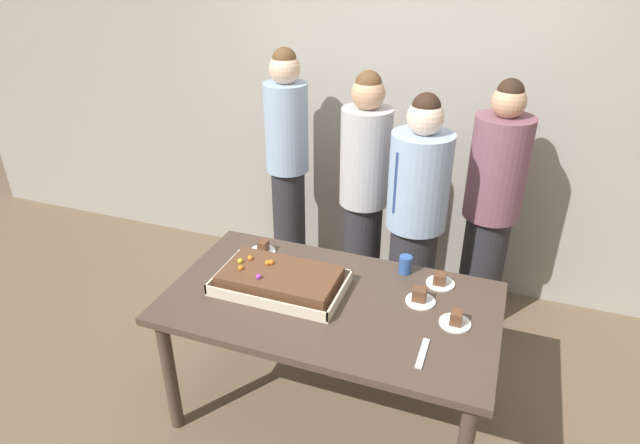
{
  "coord_description": "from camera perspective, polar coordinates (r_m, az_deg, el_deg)",
  "views": [
    {
      "loc": [
        0.72,
        -2.12,
        2.4
      ],
      "look_at": [
        -0.11,
        0.15,
        1.11
      ],
      "focal_mm": 30.5,
      "sensor_mm": 36.0,
      "label": 1
    }
  ],
  "objects": [
    {
      "name": "person_striped_tie_right",
      "position": [
        3.34,
        9.97,
        -0.16
      ],
      "size": [
        0.36,
        0.36,
        1.64
      ],
      "rotation": [
        0.0,
        0.0,
        -2.17
      ],
      "color": "#28282D",
      "rests_on": "ground_plane"
    },
    {
      "name": "person_serving_front",
      "position": [
        3.59,
        17.53,
        1.38
      ],
      "size": [
        0.35,
        0.35,
        1.68
      ],
      "rotation": [
        0.0,
        0.0,
        -2.28
      ],
      "color": "#28282D",
      "rests_on": "ground_plane"
    },
    {
      "name": "person_far_right_suit",
      "position": [
        3.89,
        -3.42,
        5.83
      ],
      "size": [
        0.3,
        0.3,
        1.76
      ],
      "rotation": [
        0.0,
        0.0,
        -1.2
      ],
      "color": "#28282D",
      "rests_on": "ground_plane"
    },
    {
      "name": "interior_back_panel",
      "position": [
        3.89,
        9.25,
        14.31
      ],
      "size": [
        8.0,
        0.12,
        3.0
      ],
      "primitive_type": "cube",
      "color": "#9E998E",
      "rests_on": "ground_plane"
    },
    {
      "name": "plated_slice_far_left",
      "position": [
        2.94,
        12.48,
        -6.07
      ],
      "size": [
        0.15,
        0.15,
        0.07
      ],
      "color": "white",
      "rests_on": "party_table"
    },
    {
      "name": "party_table",
      "position": [
        2.82,
        1.1,
        -9.66
      ],
      "size": [
        1.66,
        0.94,
        0.76
      ],
      "color": "#47382D",
      "rests_on": "ground_plane"
    },
    {
      "name": "cake_server_utensil",
      "position": [
        2.49,
        10.71,
        -13.38
      ],
      "size": [
        0.03,
        0.2,
        0.01
      ],
      "primitive_type": "cube",
      "color": "silver",
      "rests_on": "party_table"
    },
    {
      "name": "plated_slice_far_right",
      "position": [
        2.68,
        14.04,
        -9.95
      ],
      "size": [
        0.15,
        0.15,
        0.07
      ],
      "color": "white",
      "rests_on": "party_table"
    },
    {
      "name": "drink_cup_nearest",
      "position": [
        2.98,
        8.94,
        -4.43
      ],
      "size": [
        0.07,
        0.07,
        0.1
      ],
      "primitive_type": "cylinder",
      "color": "#2D5199",
      "rests_on": "party_table"
    },
    {
      "name": "plated_slice_near_left",
      "position": [
        3.16,
        -6.01,
        -2.83
      ],
      "size": [
        0.15,
        0.15,
        0.07
      ],
      "color": "white",
      "rests_on": "party_table"
    },
    {
      "name": "plated_slice_near_right",
      "position": [
        2.79,
        10.44,
        -7.78
      ],
      "size": [
        0.15,
        0.15,
        0.08
      ],
      "color": "white",
      "rests_on": "party_table"
    },
    {
      "name": "ground_plane",
      "position": [
        3.28,
        0.99,
        -19.01
      ],
      "size": [
        12.0,
        12.0,
        0.0
      ],
      "primitive_type": "plane",
      "color": "brown"
    },
    {
      "name": "person_green_shirt_behind",
      "position": [
        3.59,
        4.64,
        2.97
      ],
      "size": [
        0.32,
        0.32,
        1.69
      ],
      "rotation": [
        0.0,
        0.0,
        -1.72
      ],
      "color": "#28282D",
      "rests_on": "ground_plane"
    },
    {
      "name": "sheet_cake",
      "position": [
        2.84,
        -4.2,
        -6.1
      ],
      "size": [
        0.66,
        0.4,
        0.12
      ],
      "color": "beige",
      "rests_on": "party_table"
    }
  ]
}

